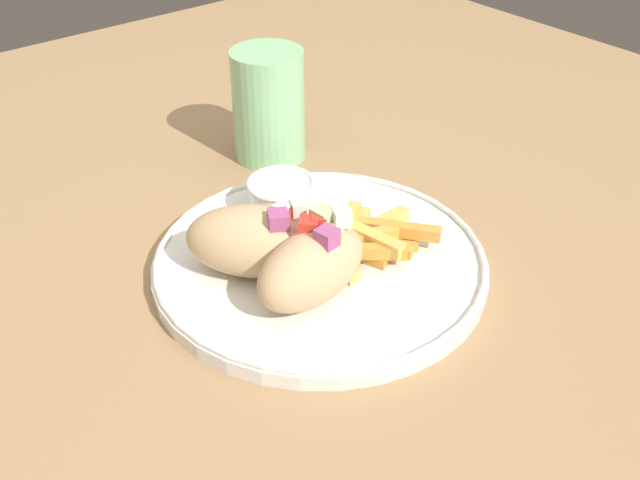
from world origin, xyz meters
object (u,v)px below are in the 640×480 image
(plate, at_px, (320,261))
(water_glass, at_px, (269,110))
(fries_pile, at_px, (360,241))
(sauce_ramekin, at_px, (281,195))
(pita_sandwich_near, at_px, (312,265))
(pita_sandwich_far, at_px, (255,241))

(plate, bearing_deg, water_glass, 65.27)
(fries_pile, bearing_deg, sauce_ramekin, 99.33)
(pita_sandwich_near, bearing_deg, pita_sandwich_far, 95.71)
(pita_sandwich_near, distance_m, pita_sandwich_far, 0.06)
(pita_sandwich_near, bearing_deg, sauce_ramekin, 54.76)
(plate, distance_m, water_glass, 0.24)
(plate, height_order, fries_pile, fries_pile)
(pita_sandwich_far, distance_m, sauce_ramekin, 0.10)
(pita_sandwich_near, bearing_deg, water_glass, 51.88)
(fries_pile, xyz_separation_m, water_glass, (0.06, 0.22, 0.03))
(pita_sandwich_near, relative_size, pita_sandwich_far, 0.90)
(pita_sandwich_far, height_order, fries_pile, pita_sandwich_far)
(sauce_ramekin, height_order, water_glass, water_glass)
(pita_sandwich_far, bearing_deg, pita_sandwich_near, -27.87)
(sauce_ramekin, bearing_deg, pita_sandwich_near, -115.98)
(fries_pile, distance_m, sauce_ramekin, 0.10)
(sauce_ramekin, bearing_deg, plate, -103.25)
(pita_sandwich_near, relative_size, fries_pile, 0.89)
(fries_pile, height_order, water_glass, water_glass)
(plate, height_order, pita_sandwich_near, pita_sandwich_near)
(pita_sandwich_near, xyz_separation_m, water_glass, (0.14, 0.25, 0.01))
(fries_pile, relative_size, sauce_ramekin, 2.00)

